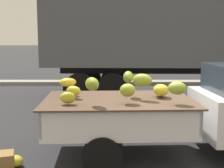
% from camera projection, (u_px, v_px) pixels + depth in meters
% --- Properties ---
extents(ground, '(220.00, 220.00, 0.00)m').
position_uv_depth(ground, '(176.00, 158.00, 5.78)').
color(ground, '#28282B').
extents(curb_strip, '(80.00, 0.80, 0.16)m').
position_uv_depth(curb_strip, '(136.00, 82.00, 15.25)').
color(curb_strip, gray).
rests_on(curb_strip, ground).
extents(pickup_truck, '(4.85, 2.04, 1.70)m').
position_uv_depth(pickup_truck, '(219.00, 109.00, 5.83)').
color(pickup_truck, white).
rests_on(pickup_truck, ground).
extents(semi_trailer, '(12.07, 2.95, 3.95)m').
position_uv_depth(semi_trailer, '(214.00, 29.00, 11.01)').
color(semi_trailer, '#4C5156').
rests_on(semi_trailer, ground).
extents(fallen_banana_bunch_near_tailgate, '(0.42, 0.40, 0.20)m').
position_uv_depth(fallen_banana_bunch_near_tailgate, '(14.00, 161.00, 5.36)').
color(fallen_banana_bunch_near_tailgate, gold).
rests_on(fallen_banana_bunch_near_tailgate, ground).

